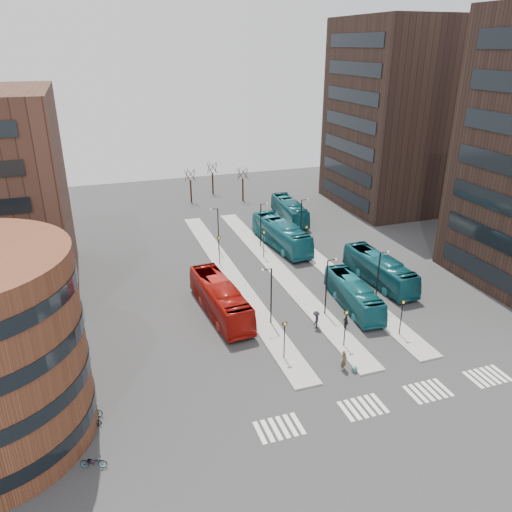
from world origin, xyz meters
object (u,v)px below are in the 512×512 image
object	(u,v)px
teal_bus_a	(353,294)
commuter_b	(346,323)
traveller	(344,361)
teal_bus_b	(281,234)
commuter_a	(225,328)
commuter_c	(316,320)
teal_bus_d	(289,210)
suitcase	(354,370)
bicycle_far	(91,411)
teal_bus_c	(379,270)
bicycle_mid	(91,422)
bicycle_near	(94,462)
red_bus	(220,298)

from	to	relation	value
teal_bus_a	commuter_b	world-z (taller)	teal_bus_a
teal_bus_a	traveller	bearing A→B (deg)	-117.90
teal_bus_a	teal_bus_b	world-z (taller)	teal_bus_b
commuter_a	commuter_c	xyz separation A→B (m)	(8.83, -1.59, 0.14)
teal_bus_d	commuter_c	bearing A→B (deg)	-103.62
suitcase	bicycle_far	bearing A→B (deg)	156.93
teal_bus_a	bicycle_far	size ratio (longest dim) A/B	5.86
teal_bus_b	teal_bus_d	xyz separation A→B (m)	(5.45, 10.11, -0.19)
suitcase	teal_bus_a	size ratio (longest dim) A/B	0.05
suitcase	teal_bus_c	xyz separation A→B (m)	(11.38, 14.60, 1.41)
teal_bus_c	commuter_b	bearing A→B (deg)	-139.53
teal_bus_a	bicycle_mid	distance (m)	28.96
teal_bus_a	bicycle_near	world-z (taller)	teal_bus_a
traveller	commuter_c	distance (m)	7.13
commuter_a	bicycle_far	xyz separation A→B (m)	(-12.74, -7.66, -0.30)
commuter_c	commuter_b	bearing A→B (deg)	104.89
red_bus	teal_bus_d	world-z (taller)	red_bus
teal_bus_a	commuter_a	distance (m)	14.50
teal_bus_d	traveller	size ratio (longest dim) A/B	6.19
teal_bus_a	bicycle_far	world-z (taller)	teal_bus_a
teal_bus_c	commuter_c	world-z (taller)	teal_bus_c
suitcase	bicycle_near	size ratio (longest dim) A/B	0.27
suitcase	commuter_b	bearing A→B (deg)	49.08
traveller	bicycle_near	world-z (taller)	traveller
red_bus	bicycle_near	world-z (taller)	red_bus
commuter_b	bicycle_near	distance (m)	26.22
bicycle_mid	suitcase	bearing A→B (deg)	-76.84
red_bus	commuter_a	bearing A→B (deg)	-102.91
teal_bus_c	commuter_b	size ratio (longest dim) A/B	7.78
red_bus	traveller	xyz separation A→B (m)	(7.46, -12.98, -0.80)
red_bus	bicycle_far	xyz separation A→B (m)	(-13.40, -11.96, -1.27)
bicycle_far	teal_bus_a	bearing A→B (deg)	-49.71
teal_bus_b	bicycle_near	world-z (taller)	teal_bus_b
bicycle_near	commuter_c	bearing A→B (deg)	-43.06
commuter_b	bicycle_far	world-z (taller)	commuter_b
teal_bus_c	traveller	world-z (taller)	teal_bus_c
red_bus	commuter_c	distance (m)	10.11
red_bus	commuter_a	world-z (taller)	red_bus
teal_bus_d	bicycle_mid	world-z (taller)	teal_bus_d
red_bus	commuter_c	bearing A→B (deg)	-39.93
commuter_a	teal_bus_b	bearing A→B (deg)	-129.46
red_bus	bicycle_near	xyz separation A→B (m)	(-13.40, -17.21, -1.27)
commuter_a	teal_bus_d	bearing A→B (deg)	-127.43
bicycle_near	red_bus	bearing A→B (deg)	-18.65
teal_bus_a	commuter_b	xyz separation A→B (m)	(-2.98, -3.93, -0.72)
traveller	suitcase	bearing A→B (deg)	-75.09
teal_bus_c	traveller	size ratio (longest dim) A/B	6.29
teal_bus_b	teal_bus_d	size ratio (longest dim) A/B	1.11
commuter_b	bicycle_mid	xyz separation A→B (m)	(-24.21, -5.99, -0.32)
traveller	commuter_b	world-z (taller)	traveller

